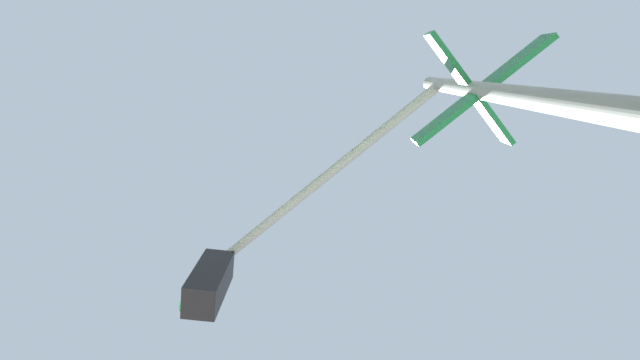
# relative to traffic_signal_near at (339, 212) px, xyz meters

# --- Properties ---
(traffic_signal_near) EXTENTS (2.55, 2.45, 5.63)m
(traffic_signal_near) POSITION_rel_traffic_signal_near_xyz_m (0.00, 0.00, 0.00)
(traffic_signal_near) COLOR slate
(traffic_signal_near) RESTS_ON ground_plane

